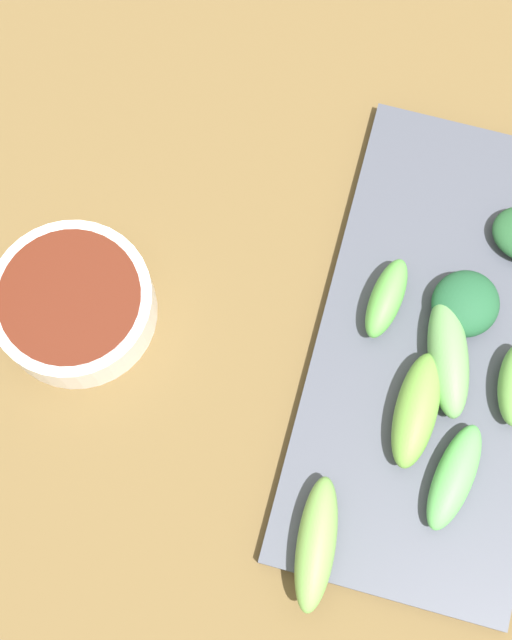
# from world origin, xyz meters

# --- Properties ---
(tabletop) EXTENTS (2.10, 2.10, 0.02)m
(tabletop) POSITION_xyz_m (0.00, 0.00, 0.01)
(tabletop) COLOR brown
(tabletop) RESTS_ON ground
(sauce_bowl) EXTENTS (0.12, 0.12, 0.04)m
(sauce_bowl) POSITION_xyz_m (-0.13, -0.02, 0.04)
(sauce_bowl) COLOR white
(sauce_bowl) RESTS_ON tabletop
(serving_plate) EXTENTS (0.18, 0.37, 0.01)m
(serving_plate) POSITION_xyz_m (0.13, 0.02, 0.03)
(serving_plate) COLOR #454855
(serving_plate) RESTS_ON tabletop
(broccoli_leafy_0) EXTENTS (0.06, 0.06, 0.03)m
(broccoli_leafy_0) POSITION_xyz_m (0.15, 0.05, 0.05)
(broccoli_leafy_0) COLOR #205533
(broccoli_leafy_0) RESTS_ON serving_plate
(broccoli_stalk_2) EXTENTS (0.03, 0.07, 0.03)m
(broccoli_stalk_2) POSITION_xyz_m (0.09, 0.04, 0.05)
(broccoli_stalk_2) COLOR #60B94E
(broccoli_stalk_2) RESTS_ON serving_plate
(broccoli_stalk_4) EXTENTS (0.04, 0.08, 0.02)m
(broccoli_stalk_4) POSITION_xyz_m (0.16, -0.08, 0.04)
(broccoli_stalk_4) COLOR #5CB45A
(broccoli_stalk_4) RESTS_ON serving_plate
(broccoli_stalk_5) EXTENTS (0.04, 0.09, 0.03)m
(broccoli_stalk_5) POSITION_xyz_m (0.08, -0.14, 0.05)
(broccoli_stalk_5) COLOR #76AE50
(broccoli_stalk_5) RESTS_ON serving_plate
(broccoli_stalk_6) EXTENTS (0.05, 0.09, 0.03)m
(broccoli_stalk_6) POSITION_xyz_m (0.14, 0.01, 0.05)
(broccoli_stalk_6) COLOR #67A05B
(broccoli_stalk_6) RESTS_ON serving_plate
(broccoli_stalk_7) EXTENTS (0.03, 0.09, 0.03)m
(broccoli_stalk_7) POSITION_xyz_m (0.13, -0.04, 0.05)
(broccoli_stalk_7) COLOR #6DA842
(broccoli_stalk_7) RESTS_ON serving_plate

